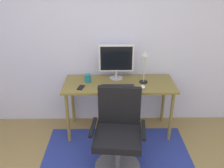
{
  "coord_description": "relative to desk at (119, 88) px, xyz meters",
  "views": [
    {
      "loc": [
        0.03,
        -1.12,
        2.09
      ],
      "look_at": [
        0.07,
        1.58,
        0.86
      ],
      "focal_mm": 38.54,
      "sensor_mm": 36.0,
      "label": 1
    }
  ],
  "objects": [
    {
      "name": "monitor",
      "position": [
        -0.04,
        0.16,
        0.36
      ],
      "size": [
        0.47,
        0.18,
        0.48
      ],
      "color": "#B2B2B7",
      "rests_on": "desk"
    },
    {
      "name": "cell_phone",
      "position": [
        -0.5,
        -0.14,
        0.09
      ],
      "size": [
        0.09,
        0.15,
        0.01
      ],
      "primitive_type": "cube",
      "rotation": [
        0.0,
        0.0,
        -0.2
      ],
      "color": "black",
      "rests_on": "desk"
    },
    {
      "name": "wall_back",
      "position": [
        -0.17,
        0.37,
        0.62
      ],
      "size": [
        6.0,
        0.1,
        2.6
      ],
      "primitive_type": "cube",
      "color": "silver",
      "rests_on": "ground"
    },
    {
      "name": "area_rug",
      "position": [
        -0.04,
        -0.68,
        -0.68
      ],
      "size": [
        1.85,
        1.42,
        0.01
      ],
      "primitive_type": "cube",
      "color": "navy",
      "rests_on": "ground"
    },
    {
      "name": "desk_lamp",
      "position": [
        0.33,
        0.01,
        0.38
      ],
      "size": [
        0.11,
        0.11,
        0.44
      ],
      "color": "black",
      "rests_on": "desk"
    },
    {
      "name": "coffee_cup",
      "position": [
        -0.42,
        0.05,
        0.14
      ],
      "size": [
        0.08,
        0.08,
        0.11
      ],
      "primitive_type": "cylinder",
      "color": "teal",
      "rests_on": "desk"
    },
    {
      "name": "computer_mouse",
      "position": [
        0.3,
        -0.16,
        0.1
      ],
      "size": [
        0.06,
        0.1,
        0.03
      ],
      "primitive_type": "ellipsoid",
      "color": "white",
      "rests_on": "desk"
    },
    {
      "name": "keyboard",
      "position": [
        -0.03,
        -0.14,
        0.09
      ],
      "size": [
        0.43,
        0.13,
        0.02
      ],
      "primitive_type": "cube",
      "color": "black",
      "rests_on": "desk"
    },
    {
      "name": "desk",
      "position": [
        0.0,
        0.0,
        0.0
      ],
      "size": [
        1.49,
        0.6,
        0.76
      ],
      "color": "olive",
      "rests_on": "ground"
    },
    {
      "name": "office_chair",
      "position": [
        -0.04,
        -0.72,
        -0.27
      ],
      "size": [
        0.62,
        0.56,
        0.96
      ],
      "rotation": [
        0.0,
        0.0,
        -0.1
      ],
      "color": "slate",
      "rests_on": "ground"
    }
  ]
}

